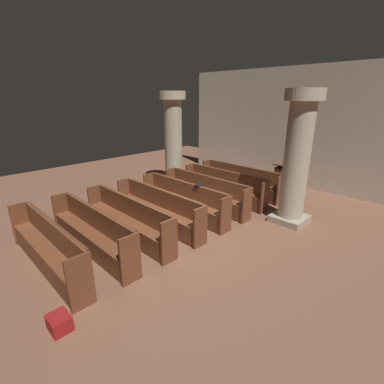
{
  "coord_description": "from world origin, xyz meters",
  "views": [
    {
      "loc": [
        4.95,
        -4.51,
        3.4
      ],
      "look_at": [
        -0.44,
        0.91,
        0.75
      ],
      "focal_mm": 25.73,
      "sensor_mm": 36.0,
      "label": 1
    }
  ],
  "objects_px": {
    "pillar_aisle_side": "(297,157)",
    "pew_row_5": "(128,218)",
    "lectern": "(279,180)",
    "pew_row_7": "(47,245)",
    "pillar_far_side": "(173,139)",
    "hymn_book": "(199,185)",
    "pew_row_1": "(224,185)",
    "pew_row_2": "(205,191)",
    "pew_row_3": "(183,199)",
    "pew_row_0": "(240,179)",
    "pew_row_4": "(158,207)",
    "kneeler_box_red": "(59,323)",
    "pew_row_6": "(92,230)"
  },
  "relations": [
    {
      "from": "pew_row_0",
      "to": "pew_row_2",
      "type": "height_order",
      "value": "same"
    },
    {
      "from": "pew_row_3",
      "to": "pillar_far_side",
      "type": "distance_m",
      "value": 3.3
    },
    {
      "from": "pew_row_1",
      "to": "pew_row_3",
      "type": "relative_size",
      "value": 1.0
    },
    {
      "from": "lectern",
      "to": "pillar_aisle_side",
      "type": "bearing_deg",
      "value": -54.54
    },
    {
      "from": "pew_row_3",
      "to": "kneeler_box_red",
      "type": "bearing_deg",
      "value": -67.35
    },
    {
      "from": "pillar_far_side",
      "to": "pew_row_3",
      "type": "bearing_deg",
      "value": -36.34
    },
    {
      "from": "pew_row_0",
      "to": "pew_row_5",
      "type": "xyz_separation_m",
      "value": [
        0.0,
        -4.8,
        0.0
      ]
    },
    {
      "from": "pew_row_5",
      "to": "pew_row_6",
      "type": "bearing_deg",
      "value": -90.0
    },
    {
      "from": "pillar_aisle_side",
      "to": "hymn_book",
      "type": "relative_size",
      "value": 17.07
    },
    {
      "from": "pew_row_4",
      "to": "pew_row_7",
      "type": "relative_size",
      "value": 1.0
    },
    {
      "from": "pew_row_3",
      "to": "lectern",
      "type": "distance_m",
      "value": 4.12
    },
    {
      "from": "pew_row_2",
      "to": "pillar_aisle_side",
      "type": "bearing_deg",
      "value": 19.97
    },
    {
      "from": "pew_row_5",
      "to": "hymn_book",
      "type": "bearing_deg",
      "value": 77.87
    },
    {
      "from": "pew_row_1",
      "to": "pew_row_0",
      "type": "bearing_deg",
      "value": 90.0
    },
    {
      "from": "pew_row_0",
      "to": "pew_row_3",
      "type": "bearing_deg",
      "value": -90.0
    },
    {
      "from": "pew_row_1",
      "to": "pew_row_7",
      "type": "height_order",
      "value": "same"
    },
    {
      "from": "pew_row_2",
      "to": "pillar_far_side",
      "type": "xyz_separation_m",
      "value": [
        -2.43,
        0.83,
        1.34
      ]
    },
    {
      "from": "pew_row_1",
      "to": "pew_row_4",
      "type": "distance_m",
      "value": 2.88
    },
    {
      "from": "pew_row_7",
      "to": "hymn_book",
      "type": "height_order",
      "value": "hymn_book"
    },
    {
      "from": "pew_row_0",
      "to": "hymn_book",
      "type": "distance_m",
      "value": 2.78
    },
    {
      "from": "pew_row_1",
      "to": "pillar_aisle_side",
      "type": "height_order",
      "value": "pillar_aisle_side"
    },
    {
      "from": "hymn_book",
      "to": "kneeler_box_red",
      "type": "xyz_separation_m",
      "value": [
        1.36,
        -4.52,
        -0.89
      ]
    },
    {
      "from": "pillar_far_side",
      "to": "pew_row_4",
      "type": "bearing_deg",
      "value": -48.52
    },
    {
      "from": "pillar_far_side",
      "to": "pillar_aisle_side",
      "type": "bearing_deg",
      "value": 0.87
    },
    {
      "from": "pew_row_2",
      "to": "pew_row_7",
      "type": "height_order",
      "value": "same"
    },
    {
      "from": "pew_row_5",
      "to": "pew_row_6",
      "type": "xyz_separation_m",
      "value": [
        0.0,
        -0.96,
        0.0
      ]
    },
    {
      "from": "pew_row_2",
      "to": "pillar_aisle_side",
      "type": "relative_size",
      "value": 0.91
    },
    {
      "from": "kneeler_box_red",
      "to": "lectern",
      "type": "bearing_deg",
      "value": 95.91
    },
    {
      "from": "pew_row_0",
      "to": "pew_row_4",
      "type": "xyz_separation_m",
      "value": [
        0.0,
        -3.84,
        0.0
      ]
    },
    {
      "from": "hymn_book",
      "to": "kneeler_box_red",
      "type": "bearing_deg",
      "value": -73.29
    },
    {
      "from": "pillar_aisle_side",
      "to": "pew_row_5",
      "type": "bearing_deg",
      "value": -123.24
    },
    {
      "from": "pew_row_1",
      "to": "pew_row_2",
      "type": "distance_m",
      "value": 0.96
    },
    {
      "from": "pillar_far_side",
      "to": "hymn_book",
      "type": "bearing_deg",
      "value": -29.07
    },
    {
      "from": "pew_row_5",
      "to": "pillar_far_side",
      "type": "height_order",
      "value": "pillar_far_side"
    },
    {
      "from": "pew_row_4",
      "to": "pew_row_0",
      "type": "bearing_deg",
      "value": 90.0
    },
    {
      "from": "pew_row_3",
      "to": "pew_row_0",
      "type": "bearing_deg",
      "value": 90.0
    },
    {
      "from": "pew_row_2",
      "to": "pillar_far_side",
      "type": "height_order",
      "value": "pillar_far_side"
    },
    {
      "from": "pew_row_6",
      "to": "lectern",
      "type": "height_order",
      "value": "lectern"
    },
    {
      "from": "pew_row_7",
      "to": "pillar_aisle_side",
      "type": "xyz_separation_m",
      "value": [
        2.48,
        5.7,
        1.34
      ]
    },
    {
      "from": "pew_row_4",
      "to": "kneeler_box_red",
      "type": "height_order",
      "value": "pew_row_4"
    },
    {
      "from": "pew_row_5",
      "to": "pillar_aisle_side",
      "type": "bearing_deg",
      "value": 56.76
    },
    {
      "from": "pew_row_1",
      "to": "pew_row_7",
      "type": "xyz_separation_m",
      "value": [
        0.0,
        -5.76,
        0.0
      ]
    },
    {
      "from": "pew_row_0",
      "to": "pew_row_7",
      "type": "xyz_separation_m",
      "value": [
        0.0,
        -6.72,
        0.0
      ]
    },
    {
      "from": "pew_row_1",
      "to": "pew_row_2",
      "type": "bearing_deg",
      "value": -90.0
    },
    {
      "from": "pew_row_4",
      "to": "pew_row_5",
      "type": "bearing_deg",
      "value": -90.0
    },
    {
      "from": "pew_row_7",
      "to": "pillar_far_side",
      "type": "height_order",
      "value": "pillar_far_side"
    },
    {
      "from": "pew_row_3",
      "to": "pew_row_1",
      "type": "bearing_deg",
      "value": 90.0
    },
    {
      "from": "pew_row_0",
      "to": "hymn_book",
      "type": "relative_size",
      "value": 15.6
    },
    {
      "from": "lectern",
      "to": "pew_row_7",
      "type": "bearing_deg",
      "value": -96.87
    },
    {
      "from": "pew_row_7",
      "to": "pillar_far_side",
      "type": "xyz_separation_m",
      "value": [
        -2.43,
        5.62,
        1.34
      ]
    }
  ]
}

